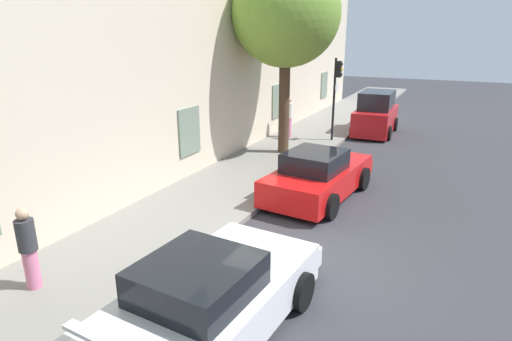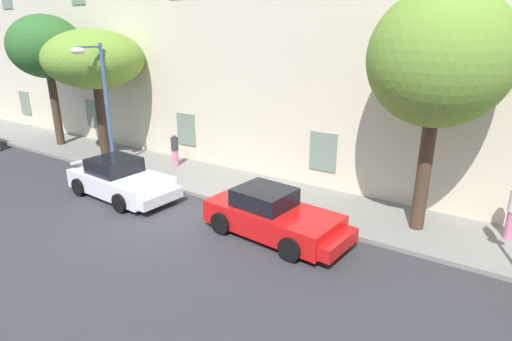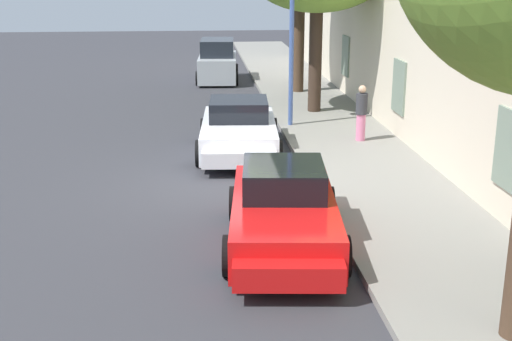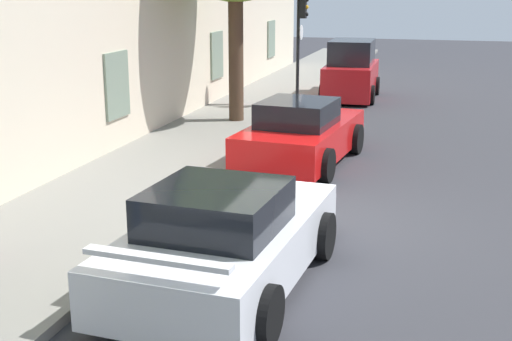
# 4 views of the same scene
# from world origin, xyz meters

# --- Properties ---
(ground_plane) EXTENTS (80.00, 80.00, 0.00)m
(ground_plane) POSITION_xyz_m (0.00, 0.00, 0.00)
(ground_plane) COLOR #333338
(sidewalk) EXTENTS (60.00, 3.20, 0.14)m
(sidewalk) POSITION_xyz_m (0.00, 3.62, 0.07)
(sidewalk) COLOR gray
(sidewalk) RESTS_ON ground
(sportscar_red_lead) EXTENTS (4.62, 2.39, 1.41)m
(sportscar_red_lead) POSITION_xyz_m (-2.53, 0.57, 0.62)
(sportscar_red_lead) COLOR white
(sportscar_red_lead) RESTS_ON ground
(sportscar_yellow_flank) EXTENTS (4.65, 2.37, 1.44)m
(sportscar_yellow_flank) POSITION_xyz_m (3.94, 0.95, 0.62)
(sportscar_yellow_flank) COLOR red
(sportscar_yellow_flank) RESTS_ON ground
(hatchback_distant) EXTENTS (3.86, 1.98, 1.84)m
(hatchback_distant) POSITION_xyz_m (-14.86, 0.45, 0.83)
(hatchback_distant) COLOR #B2B7BC
(hatchback_distant) RESTS_ON ground
(street_lamp) EXTENTS (0.44, 1.42, 5.38)m
(street_lamp) POSITION_xyz_m (-5.35, 1.93, 3.88)
(street_lamp) COLOR #3F5999
(street_lamp) RESTS_ON sidewalk
(pedestrian_admiring) EXTENTS (0.43, 0.43, 1.57)m
(pedestrian_admiring) POSITION_xyz_m (-3.19, 4.06, 0.95)
(pedestrian_admiring) COLOR pink
(pedestrian_admiring) RESTS_ON sidewalk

